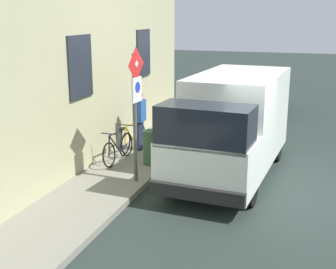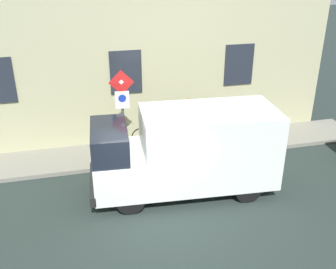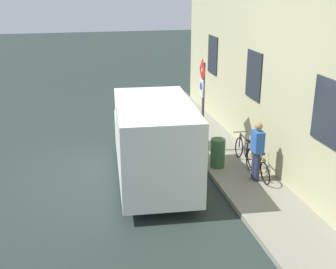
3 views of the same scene
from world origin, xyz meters
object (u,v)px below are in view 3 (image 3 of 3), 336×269
Objects in this scene: sign_post_stacked at (202,92)px; bicycle_orange at (258,165)px; bicycle_black at (245,152)px; delivery_van at (153,138)px; litter_bin at (218,153)px; pedestrian at (257,149)px.

sign_post_stacked reaches higher than bicycle_orange.
bicycle_black is (0.00, 1.01, 0.00)m from bicycle_orange.
bicycle_black is at bearing 1.34° from bicycle_orange.
delivery_van is 3.10m from bicycle_black.
bicycle_orange is at bearing -45.49° from litter_bin.
delivery_van reaches higher than bicycle_black.
pedestrian is (-0.15, -1.20, 0.56)m from bicycle_black.
delivery_van reaches higher than bicycle_orange.
sign_post_stacked is at bearing 42.56° from bicycle_black.
bicycle_orange is (2.97, -0.67, -0.82)m from delivery_van.
bicycle_orange is 1.00× the size of pedestrian.
delivery_van is 3.17× the size of pedestrian.
bicycle_black is (1.05, -1.24, -1.66)m from sign_post_stacked.
sign_post_stacked is at bearing 95.92° from litter_bin.
pedestrian is at bearing -55.49° from litter_bin.
sign_post_stacked is 0.55× the size of delivery_van.
delivery_van is 3.19× the size of bicycle_orange.
delivery_van is 2.96m from pedestrian.
bicycle_orange is at bearing 51.86° from pedestrian.
bicycle_black is at bearing -79.38° from delivery_van.
pedestrian is 1.91× the size of litter_bin.
delivery_van is at bearing 78.61° from bicycle_orange.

